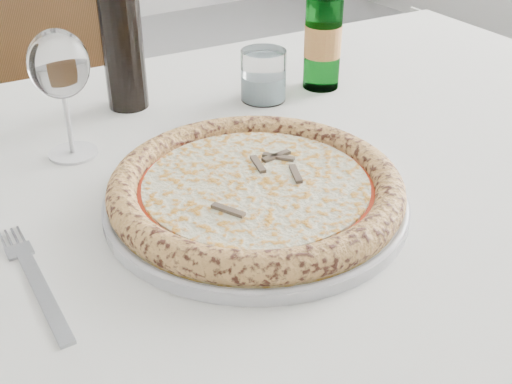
# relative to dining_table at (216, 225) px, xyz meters

# --- Properties ---
(dining_table) EXTENTS (1.59, 1.00, 0.76)m
(dining_table) POSITION_rel_dining_table_xyz_m (0.00, 0.00, 0.00)
(dining_table) COLOR brown
(dining_table) RESTS_ON floor
(chair_far) EXTENTS (0.61, 0.61, 0.93)m
(chair_far) POSITION_rel_dining_table_xyz_m (-0.05, 0.78, -0.14)
(chair_far) COLOR brown
(chair_far) RESTS_ON floor
(plate) EXTENTS (0.35, 0.35, 0.02)m
(plate) POSITION_rel_dining_table_xyz_m (-0.00, -0.10, 0.09)
(plate) COLOR silver
(plate) RESTS_ON dining_table
(pizza) EXTENTS (0.34, 0.34, 0.04)m
(pizza) POSITION_rel_dining_table_xyz_m (-0.00, -0.10, 0.11)
(pizza) COLOR tan
(pizza) RESTS_ON plate
(fork) EXTENTS (0.03, 0.22, 0.00)m
(fork) POSITION_rel_dining_table_xyz_m (-0.26, -0.10, 0.08)
(fork) COLOR #8E929C
(fork) RESTS_ON dining_table
(wine_glass) EXTENTS (0.08, 0.08, 0.17)m
(wine_glass) POSITION_rel_dining_table_xyz_m (-0.14, 0.14, 0.21)
(wine_glass) COLOR silver
(wine_glass) RESTS_ON dining_table
(tumbler) EXTENTS (0.07, 0.07, 0.08)m
(tumbler) POSITION_rel_dining_table_xyz_m (0.18, 0.16, 0.12)
(tumbler) COLOR silver
(tumbler) RESTS_ON dining_table
(beer_bottle) EXTENTS (0.06, 0.06, 0.23)m
(beer_bottle) POSITION_rel_dining_table_xyz_m (0.30, 0.16, 0.18)
(beer_bottle) COLOR #2C7C39
(beer_bottle) RESTS_ON dining_table
(wine_bottle) EXTENTS (0.06, 0.06, 0.25)m
(wine_bottle) POSITION_rel_dining_table_xyz_m (-0.01, 0.26, 0.19)
(wine_bottle) COLOR black
(wine_bottle) RESTS_ON dining_table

